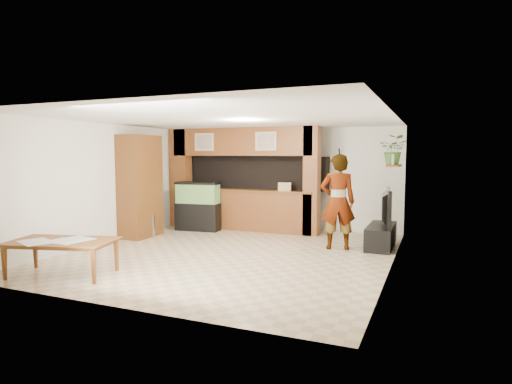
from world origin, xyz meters
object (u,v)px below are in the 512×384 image
at_px(pantry_cabinet, 140,186).
at_px(person, 338,202).
at_px(television, 382,207).
at_px(dining_table, 61,258).
at_px(aquarium, 198,207).

distance_m(pantry_cabinet, person, 4.57).
distance_m(television, dining_table, 6.11).
relative_size(pantry_cabinet, television, 1.78).
height_order(pantry_cabinet, dining_table, pantry_cabinet).
bearing_deg(person, television, -164.70).
xyz_separation_m(pantry_cabinet, person, (4.54, 0.47, -0.22)).
height_order(aquarium, person, person).
distance_m(pantry_cabinet, aquarium, 1.60).
xyz_separation_m(television, person, (-0.81, -0.53, 0.13)).
xyz_separation_m(person, dining_table, (-3.62, -3.64, -0.69)).
xyz_separation_m(aquarium, television, (4.54, -0.25, 0.24)).
relative_size(aquarium, television, 0.93).
relative_size(pantry_cabinet, dining_table, 1.47).
distance_m(aquarium, person, 3.83).
distance_m(aquarium, television, 4.55).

